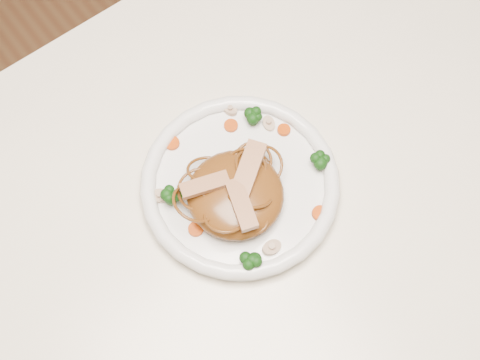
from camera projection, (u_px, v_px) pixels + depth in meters
ground at (237, 347)px, 1.56m from camera, size 4.00×4.00×0.00m
table at (235, 263)px, 0.96m from camera, size 1.20×0.80×0.75m
plate at (240, 187)px, 0.89m from camera, size 0.31×0.31×0.02m
noodle_mound at (235, 195)px, 0.86m from camera, size 0.13×0.13×0.04m
chicken_a at (248, 170)px, 0.85m from camera, size 0.08×0.06×0.01m
chicken_b at (205, 185)px, 0.84m from camera, size 0.06×0.04×0.01m
chicken_c at (242, 205)px, 0.83m from camera, size 0.04×0.07×0.01m
broccoli_0 at (253, 116)px, 0.91m from camera, size 0.03×0.03×0.03m
broccoli_1 at (170, 196)px, 0.86m from camera, size 0.04×0.04×0.03m
broccoli_2 at (249, 261)px, 0.83m from camera, size 0.03×0.03×0.03m
broccoli_3 at (321, 160)px, 0.88m from camera, size 0.03×0.03×0.03m
carrot_0 at (231, 126)px, 0.92m from camera, size 0.02×0.02×0.00m
carrot_1 at (196, 229)px, 0.86m from camera, size 0.02×0.02×0.00m
carrot_2 at (284, 130)px, 0.91m from camera, size 0.02×0.02×0.00m
carrot_3 at (172, 143)px, 0.91m from camera, size 0.02×0.02×0.00m
carrot_4 at (320, 213)px, 0.87m from camera, size 0.03×0.03×0.00m
mushroom_0 at (272, 247)px, 0.85m from camera, size 0.03×0.03×0.01m
mushroom_1 at (269, 123)px, 0.92m from camera, size 0.03×0.03×0.01m
mushroom_2 at (160, 196)px, 0.87m from camera, size 0.04×0.04×0.01m
mushroom_3 at (230, 110)px, 0.93m from camera, size 0.03×0.03×0.01m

